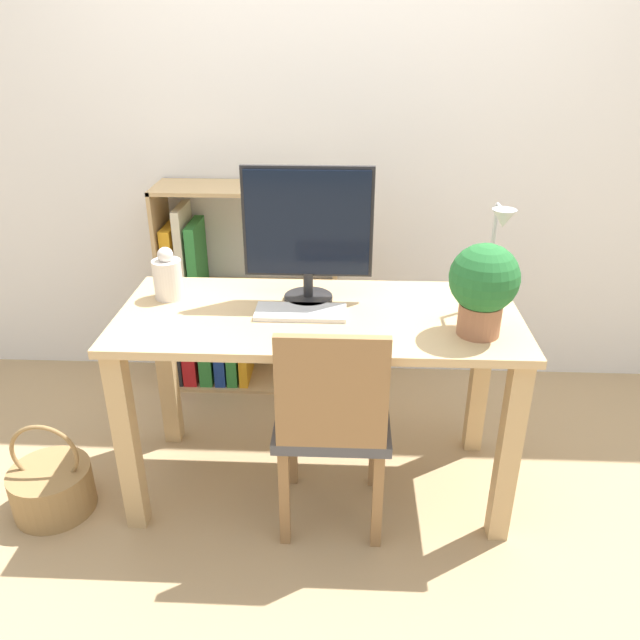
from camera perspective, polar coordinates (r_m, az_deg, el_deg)
ground_plane at (r=2.64m, az=-0.10°, el=-14.47°), size 10.00×10.00×0.00m
wall_back at (r=3.00m, az=0.78°, el=18.02°), size 8.00×0.05×2.60m
desk at (r=2.29m, az=-0.11°, el=-2.66°), size 1.44×0.63×0.76m
monitor at (r=2.24m, az=-1.13°, el=8.40°), size 0.46×0.18×0.50m
keyboard at (r=2.21m, az=-1.78°, el=0.72°), size 0.32×0.14×0.02m
vase at (r=2.39m, az=-13.76°, el=3.88°), size 0.11×0.11×0.20m
desk_lamp at (r=2.22m, az=15.81°, el=6.23°), size 0.10×0.19×0.39m
potted_plant at (r=2.07m, az=14.72°, el=3.14°), size 0.23×0.23×0.31m
chair at (r=2.17m, az=1.12°, el=-9.03°), size 0.40×0.40×0.85m
bookshelf at (r=3.14m, az=-9.00°, el=1.03°), size 0.84×0.28×1.02m
basket at (r=2.66m, az=-23.29°, el=-13.85°), size 0.30×0.30×0.39m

